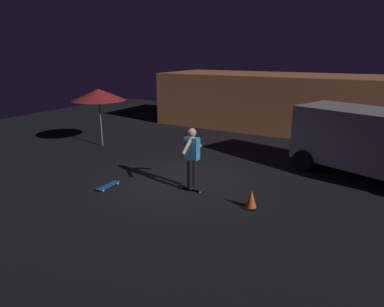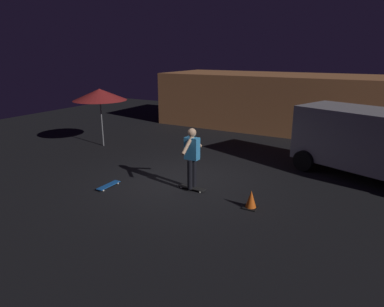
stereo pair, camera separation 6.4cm
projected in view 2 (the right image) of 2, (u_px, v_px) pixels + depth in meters
The scene contains 8 objects.
ground_plane at pixel (181, 182), 9.94m from camera, with size 28.00×28.00×0.00m, color black.
low_building at pixel (273, 101), 17.02m from camera, with size 11.08×4.38×2.63m.
parked_van at pixel (378, 141), 9.90m from camera, with size 4.97×3.49×2.03m.
patio_umbrella at pixel (100, 95), 13.21m from camera, with size 2.10×2.10×2.30m.
skateboard_ridden at pixel (192, 188), 9.34m from camera, with size 0.78×0.23×0.07m.
skateboard_spare at pixel (109, 185), 9.52m from camera, with size 0.23×0.78×0.07m.
skater at pixel (192, 154), 9.06m from camera, with size 0.38×0.98×1.67m.
traffic_cone at pixel (251, 200), 8.20m from camera, with size 0.34×0.34×0.46m.
Camera 2 is at (4.85, -7.92, 3.64)m, focal length 31.59 mm.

